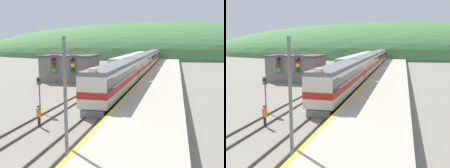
% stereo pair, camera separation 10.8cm
% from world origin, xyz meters
% --- Properties ---
extents(track_main, '(1.52, 180.00, 0.16)m').
position_xyz_m(track_main, '(0.00, 70.00, 0.08)').
color(track_main, '#4C443D').
rests_on(track_main, ground).
extents(track_siding, '(1.52, 180.00, 0.16)m').
position_xyz_m(track_siding, '(-4.31, 70.00, 0.08)').
color(track_siding, '#4C443D').
rests_on(track_siding, ground).
extents(platform, '(6.33, 140.00, 0.98)m').
position_xyz_m(platform, '(5.00, 50.00, 0.48)').
color(platform, '#B2A893').
rests_on(platform, ground).
extents(distant_hills, '(204.68, 92.11, 32.95)m').
position_xyz_m(distant_hills, '(0.00, 129.54, 0.00)').
color(distant_hills, '#477A42').
rests_on(distant_hills, ground).
extents(station_shed, '(9.38, 7.31, 4.63)m').
position_xyz_m(station_shed, '(-11.14, 34.45, 2.33)').
color(station_shed, slate).
rests_on(station_shed, ground).
extents(express_train_lead_car, '(2.91, 19.23, 4.62)m').
position_xyz_m(express_train_lead_car, '(0.00, 21.99, 2.33)').
color(express_train_lead_car, black).
rests_on(express_train_lead_car, ground).
extents(carriage_second, '(2.90, 19.89, 4.26)m').
position_xyz_m(carriage_second, '(0.00, 42.66, 2.31)').
color(carriage_second, black).
rests_on(carriage_second, ground).
extents(carriage_third, '(2.90, 19.89, 4.26)m').
position_xyz_m(carriage_third, '(0.00, 63.43, 2.31)').
color(carriage_third, black).
rests_on(carriage_third, ground).
extents(carriage_fourth, '(2.90, 19.89, 4.26)m').
position_xyz_m(carriage_fourth, '(0.00, 84.20, 2.31)').
color(carriage_fourth, black).
rests_on(carriage_fourth, ground).
extents(siding_train, '(2.90, 44.59, 3.56)m').
position_xyz_m(siding_train, '(-4.31, 62.83, 1.84)').
color(siding_train, black).
rests_on(siding_train, ground).
extents(signal_mast_main, '(2.20, 0.42, 7.24)m').
position_xyz_m(signal_mast_main, '(1.35, 3.91, 4.74)').
color(signal_mast_main, slate).
rests_on(signal_mast_main, ground).
extents(signal_post_siding, '(0.36, 0.42, 3.57)m').
position_xyz_m(signal_post_siding, '(-5.69, 13.54, 2.57)').
color(signal_post_siding, slate).
rests_on(signal_post_siding, ground).
extents(track_worker, '(0.42, 0.36, 1.77)m').
position_xyz_m(track_worker, '(-3.55, 9.54, 1.01)').
color(track_worker, '#2D2D33').
rests_on(track_worker, ground).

